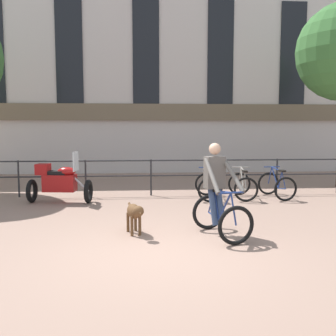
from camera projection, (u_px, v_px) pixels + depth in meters
name	position (u px, v px, depth m)	size (l,w,h in m)	color
ground_plane	(162.00, 252.00, 6.30)	(60.00, 60.00, 0.00)	#8E7060
canal_railing	(151.00, 171.00, 11.38)	(15.05, 0.05, 1.05)	#232326
building_facade	(146.00, 71.00, 16.73)	(18.00, 0.72, 8.75)	beige
cyclist_with_bike	(218.00, 194.00, 7.23)	(0.95, 1.30, 1.70)	black
dog	(135.00, 212.00, 7.28)	(0.36, 0.88, 0.60)	brown
parked_motorcycle	(59.00, 182.00, 10.28)	(1.69, 0.82, 1.35)	black
parked_bicycle_near_lamp	(208.00, 186.00, 10.89)	(0.75, 1.16, 0.86)	black
parked_bicycle_mid_left	(243.00, 186.00, 10.96)	(0.75, 1.16, 0.86)	black
parked_bicycle_mid_right	(277.00, 185.00, 11.04)	(0.78, 1.18, 0.86)	black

